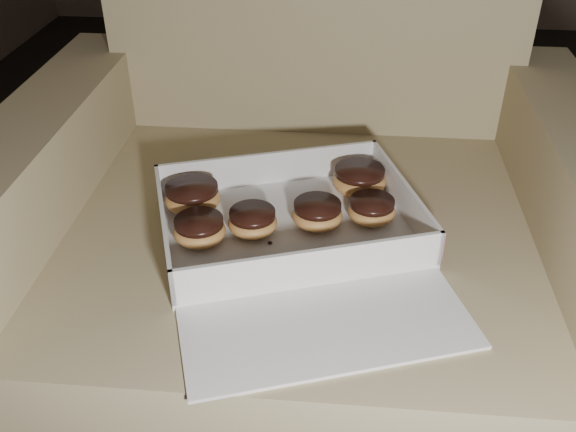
% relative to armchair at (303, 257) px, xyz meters
% --- Properties ---
extents(floor, '(4.50, 4.50, 0.00)m').
position_rel_armchair_xyz_m(floor, '(0.56, 0.08, -0.31)').
color(floor, black).
rests_on(floor, ground).
extents(armchair, '(0.94, 0.80, 0.98)m').
position_rel_armchair_xyz_m(armchair, '(0.00, 0.00, 0.00)').
color(armchair, '#90805B').
rests_on(armchair, floor).
extents(bakery_box, '(0.48, 0.52, 0.06)m').
position_rel_armchair_xyz_m(bakery_box, '(-0.00, -0.15, 0.14)').
color(bakery_box, white).
rests_on(bakery_box, armchair).
extents(donut_a, '(0.09, 0.09, 0.04)m').
position_rel_armchair_xyz_m(donut_a, '(0.09, -0.00, 0.16)').
color(donut_a, '#CF9048').
rests_on(donut_a, bakery_box).
extents(donut_b, '(0.07, 0.07, 0.04)m').
position_rel_armchair_xyz_m(donut_b, '(-0.07, -0.13, 0.16)').
color(donut_b, '#CF9048').
rests_on(donut_b, bakery_box).
extents(donut_c, '(0.09, 0.09, 0.04)m').
position_rel_armchair_xyz_m(donut_c, '(-0.17, -0.08, 0.16)').
color(donut_c, '#CF9048').
rests_on(donut_c, bakery_box).
extents(donut_d, '(0.08, 0.08, 0.04)m').
position_rel_armchair_xyz_m(donut_d, '(0.03, -0.10, 0.16)').
color(donut_d, '#CF9048').
rests_on(donut_d, bakery_box).
extents(donut_e, '(0.08, 0.08, 0.04)m').
position_rel_armchair_xyz_m(donut_e, '(-0.14, -0.16, 0.16)').
color(donut_e, '#CF9048').
rests_on(donut_e, bakery_box).
extents(donut_f, '(0.07, 0.07, 0.04)m').
position_rel_armchair_xyz_m(donut_f, '(0.11, -0.08, 0.16)').
color(donut_f, '#CF9048').
rests_on(donut_f, bakery_box).
extents(crumb_a, '(0.01, 0.01, 0.00)m').
position_rel_armchair_xyz_m(crumb_a, '(-0.13, -0.22, 0.14)').
color(crumb_a, black).
rests_on(crumb_a, bakery_box).
extents(crumb_b, '(0.01, 0.01, 0.00)m').
position_rel_armchair_xyz_m(crumb_b, '(-0.04, -0.15, 0.14)').
color(crumb_b, black).
rests_on(crumb_b, bakery_box).
extents(crumb_c, '(0.01, 0.01, 0.00)m').
position_rel_armchair_xyz_m(crumb_c, '(0.13, -0.16, 0.14)').
color(crumb_c, black).
rests_on(crumb_c, bakery_box).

